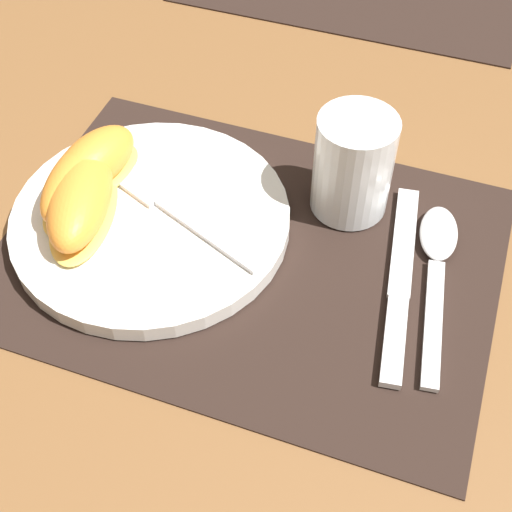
# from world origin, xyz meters

# --- Properties ---
(ground_plane) EXTENTS (3.00, 3.00, 0.00)m
(ground_plane) POSITION_xyz_m (0.00, 0.00, 0.00)
(ground_plane) COLOR brown
(placemat) EXTENTS (0.43, 0.32, 0.00)m
(placemat) POSITION_xyz_m (0.00, 0.00, 0.00)
(placemat) COLOR black
(placemat) RESTS_ON ground_plane
(plate) EXTENTS (0.25, 0.25, 0.02)m
(plate) POSITION_xyz_m (-0.09, 0.00, 0.01)
(plate) COLOR white
(plate) RESTS_ON placemat
(juice_glass) EXTENTS (0.07, 0.07, 0.10)m
(juice_glass) POSITION_xyz_m (0.07, 0.09, 0.05)
(juice_glass) COLOR silver
(juice_glass) RESTS_ON placemat
(knife) EXTENTS (0.05, 0.21, 0.01)m
(knife) POSITION_xyz_m (0.13, 0.01, 0.01)
(knife) COLOR silver
(knife) RESTS_ON placemat
(spoon) EXTENTS (0.05, 0.19, 0.01)m
(spoon) POSITION_xyz_m (0.16, 0.05, 0.01)
(spoon) COLOR silver
(spoon) RESTS_ON placemat
(fork) EXTENTS (0.19, 0.09, 0.00)m
(fork) POSITION_xyz_m (-0.08, 0.01, 0.02)
(fork) COLOR silver
(fork) RESTS_ON plate
(citrus_wedge_0) EXTENTS (0.07, 0.11, 0.04)m
(citrus_wedge_0) POSITION_xyz_m (-0.16, 0.03, 0.04)
(citrus_wedge_0) COLOR #F7C656
(citrus_wedge_0) RESTS_ON plate
(citrus_wedge_1) EXTENTS (0.05, 0.12, 0.04)m
(citrus_wedge_1) POSITION_xyz_m (-0.16, -0.00, 0.04)
(citrus_wedge_1) COLOR #F7C656
(citrus_wedge_1) RESTS_ON plate
(citrus_wedge_2) EXTENTS (0.09, 0.14, 0.04)m
(citrus_wedge_2) POSITION_xyz_m (-0.15, -0.02, 0.04)
(citrus_wedge_2) COLOR #F7C656
(citrus_wedge_2) RESTS_ON plate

